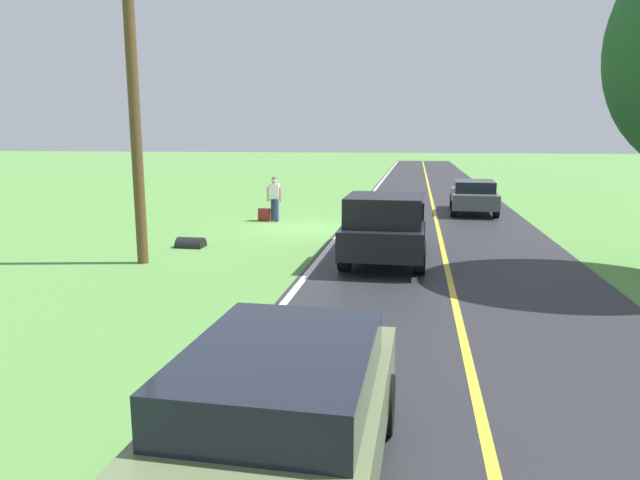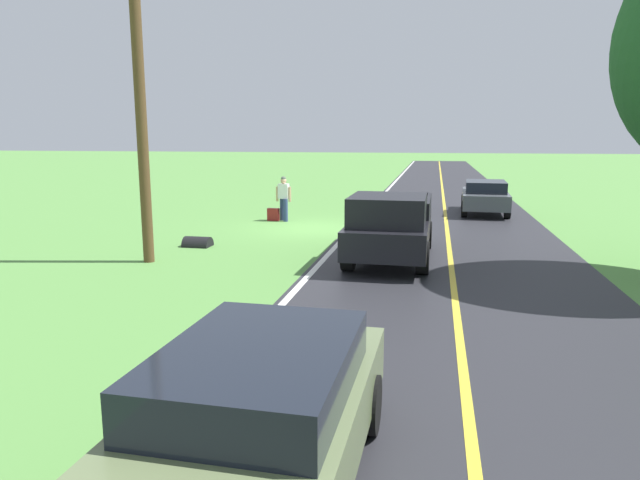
% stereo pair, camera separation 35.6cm
% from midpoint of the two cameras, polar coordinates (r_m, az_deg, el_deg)
% --- Properties ---
extents(ground_plane, '(200.00, 200.00, 0.00)m').
position_cam_midpoint_polar(ground_plane, '(20.30, -1.92, 1.19)').
color(ground_plane, '#568E42').
extents(road_surface, '(7.05, 120.00, 0.00)m').
position_cam_midpoint_polar(road_surface, '(19.91, 11.46, 0.81)').
color(road_surface, '#28282D').
rests_on(road_surface, ground).
extents(lane_edge_line, '(0.16, 117.60, 0.00)m').
position_cam_midpoint_polar(lane_edge_line, '(20.07, 1.87, 1.10)').
color(lane_edge_line, silver).
rests_on(lane_edge_line, ground).
extents(lane_centre_line, '(0.14, 117.60, 0.00)m').
position_cam_midpoint_polar(lane_centre_line, '(19.91, 11.46, 0.81)').
color(lane_centre_line, gold).
rests_on(lane_centre_line, ground).
extents(hitchhiker_walking, '(0.62, 0.53, 1.75)m').
position_cam_midpoint_polar(hitchhiker_walking, '(22.04, -5.06, 4.45)').
color(hitchhiker_walking, navy).
rests_on(hitchhiker_walking, ground).
extents(suitcase_carried, '(0.47, 0.23, 0.49)m').
position_cam_midpoint_polar(suitcase_carried, '(22.19, -6.13, 2.56)').
color(suitcase_carried, maroon).
rests_on(suitcase_carried, ground).
extents(pickup_truck_passing, '(2.14, 5.42, 1.82)m').
position_cam_midpoint_polar(pickup_truck_passing, '(15.04, 6.03, 1.62)').
color(pickup_truck_passing, black).
rests_on(pickup_truck_passing, ground).
extents(sedan_ahead_same_lane, '(1.99, 4.43, 1.41)m').
position_cam_midpoint_polar(sedan_ahead_same_lane, '(5.30, -6.35, -17.74)').
color(sedan_ahead_same_lane, '#66754C').
rests_on(sedan_ahead_same_lane, ground).
extents(sedan_near_oncoming, '(2.07, 4.47, 1.41)m').
position_cam_midpoint_polar(sedan_near_oncoming, '(25.23, 14.91, 4.38)').
color(sedan_near_oncoming, '#4C5156').
rests_on(sedan_near_oncoming, ground).
extents(utility_pole_roadside, '(0.28, 0.28, 8.79)m').
position_cam_midpoint_polar(utility_pole_roadside, '(15.20, -19.06, 14.18)').
color(utility_pole_roadside, brown).
rests_on(utility_pole_roadside, ground).
extents(drainage_culvert, '(0.80, 0.60, 0.60)m').
position_cam_midpoint_polar(drainage_culvert, '(17.31, -13.53, -0.71)').
color(drainage_culvert, black).
rests_on(drainage_culvert, ground).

